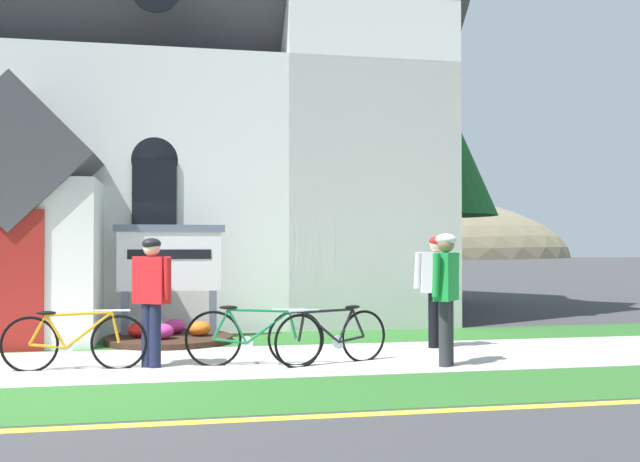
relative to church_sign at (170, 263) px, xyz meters
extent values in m
plane|color=#3D3D3F|center=(-1.10, -0.22, -1.26)|extent=(140.00, 140.00, 0.00)
cube|color=#B7B5AD|center=(-0.27, -2.53, -1.26)|extent=(32.00, 2.73, 0.01)
cube|color=#2D6628|center=(-0.27, -4.79, -1.26)|extent=(32.00, 1.78, 0.01)
cube|color=#2D6628|center=(-0.27, -0.28, -1.26)|extent=(24.00, 1.77, 0.01)
cube|color=yellow|center=(-0.27, -5.83, -1.26)|extent=(28.00, 0.16, 0.01)
cube|color=white|center=(-0.27, 5.24, 1.26)|extent=(11.35, 9.29, 5.05)
cube|color=#424247|center=(-0.27, 5.24, 5.26)|extent=(11.85, 9.46, 9.46)
cube|color=white|center=(3.76, 2.25, 4.13)|extent=(3.31, 3.31, 10.80)
cube|color=white|center=(-2.31, -0.20, 0.04)|extent=(2.40, 1.60, 2.60)
cube|color=#424247|center=(-2.31, -0.20, 1.69)|extent=(2.40, 1.80, 2.40)
cube|color=maroon|center=(-2.31, -1.02, -0.21)|extent=(1.00, 0.06, 2.10)
cube|color=black|center=(-0.27, 0.57, 0.84)|extent=(0.76, 0.06, 1.90)
cone|color=black|center=(-0.27, 0.57, 1.79)|extent=(0.80, 0.06, 0.80)
cube|color=slate|center=(-0.72, 0.00, -0.86)|extent=(0.12, 0.12, 0.80)
cube|color=slate|center=(0.72, 0.00, -0.86)|extent=(0.12, 0.12, 0.80)
cube|color=white|center=(0.00, 0.00, 0.03)|extent=(1.71, 0.09, 0.98)
cube|color=slate|center=(0.00, 0.00, 0.58)|extent=(1.83, 0.13, 0.12)
cube|color=black|center=(0.00, -0.04, 0.15)|extent=(1.37, 0.02, 0.16)
cylinder|color=#382319|center=(0.00, -0.39, -1.21)|extent=(2.04, 2.04, 0.10)
ellipsoid|color=orange|center=(0.49, -0.43, -1.04)|extent=(0.36, 0.36, 0.24)
ellipsoid|color=#CC338C|center=(0.09, -0.03, -1.04)|extent=(0.36, 0.36, 0.24)
ellipsoid|color=red|center=(-0.47, -0.44, -1.04)|extent=(0.36, 0.36, 0.24)
ellipsoid|color=#CC338C|center=(-0.10, -0.72, -1.04)|extent=(0.36, 0.36, 0.24)
torus|color=black|center=(-1.67, -2.82, -0.93)|extent=(0.71, 0.05, 0.70)
torus|color=black|center=(-0.60, -2.85, -0.93)|extent=(0.71, 0.05, 0.70)
cylinder|color=orange|center=(-0.96, -2.84, -0.76)|extent=(0.58, 0.05, 0.46)
cylinder|color=orange|center=(-1.08, -2.84, -0.56)|extent=(0.80, 0.05, 0.06)
cylinder|color=orange|center=(-1.36, -2.83, -0.77)|extent=(0.27, 0.04, 0.43)
cylinder|color=orange|center=(-1.46, -2.83, -0.95)|extent=(0.44, 0.05, 0.09)
cylinder|color=orange|center=(-1.58, -2.82, -0.75)|extent=(0.23, 0.04, 0.38)
cylinder|color=orange|center=(-0.64, -2.85, -0.74)|extent=(0.12, 0.04, 0.39)
ellipsoid|color=black|center=(-1.48, -2.83, -0.54)|extent=(0.24, 0.09, 0.05)
cylinder|color=silver|center=(-0.68, -2.85, -0.52)|extent=(0.44, 0.04, 0.03)
cylinder|color=silver|center=(-1.24, -2.83, -0.98)|extent=(0.18, 0.02, 0.18)
torus|color=black|center=(0.58, -2.85, -0.91)|extent=(0.73, 0.15, 0.74)
torus|color=black|center=(1.64, -3.02, -0.91)|extent=(0.73, 0.15, 0.74)
cylinder|color=#19723F|center=(1.28, -2.96, -0.76)|extent=(0.58, 0.12, 0.44)
cylinder|color=#19723F|center=(1.16, -2.94, -0.55)|extent=(0.79, 0.15, 0.06)
cylinder|color=#19723F|center=(0.89, -2.90, -0.75)|extent=(0.27, 0.08, 0.45)
cylinder|color=#19723F|center=(0.79, -2.89, -0.94)|extent=(0.43, 0.10, 0.09)
cylinder|color=#19723F|center=(0.68, -2.87, -0.72)|extent=(0.23, 0.07, 0.40)
cylinder|color=#19723F|center=(1.59, -3.01, -0.74)|extent=(0.12, 0.05, 0.36)
ellipsoid|color=black|center=(0.77, -2.88, -0.50)|extent=(0.25, 0.12, 0.05)
cylinder|color=silver|center=(1.55, -3.00, -0.54)|extent=(0.44, 0.09, 0.03)
cylinder|color=silver|center=(1.00, -2.92, -0.97)|extent=(0.18, 0.05, 0.18)
torus|color=black|center=(2.59, -2.84, -0.93)|extent=(0.68, 0.27, 0.71)
torus|color=black|center=(1.65, -3.18, -0.93)|extent=(0.68, 0.27, 0.71)
cylinder|color=black|center=(1.97, -3.07, -0.77)|extent=(0.52, 0.22, 0.45)
cylinder|color=black|center=(2.07, -3.03, -0.56)|extent=(0.71, 0.29, 0.04)
cylinder|color=black|center=(2.32, -2.94, -0.77)|extent=(0.25, 0.12, 0.44)
cylinder|color=black|center=(2.40, -2.91, -0.95)|extent=(0.39, 0.17, 0.09)
cylinder|color=black|center=(2.51, -2.87, -0.74)|extent=(0.21, 0.11, 0.39)
cylinder|color=black|center=(1.69, -3.17, -0.74)|extent=(0.12, 0.07, 0.38)
ellipsoid|color=black|center=(2.42, -2.90, -0.52)|extent=(0.25, 0.16, 0.05)
cylinder|color=silver|center=(1.72, -3.16, -0.54)|extent=(0.42, 0.18, 0.03)
cylinder|color=silver|center=(2.22, -2.98, -0.98)|extent=(0.18, 0.08, 0.18)
cylinder|color=#191E38|center=(-0.25, -2.79, -0.85)|extent=(0.15, 0.15, 0.82)
cylinder|color=#191E38|center=(-0.15, -2.86, -0.85)|extent=(0.15, 0.15, 0.82)
cube|color=red|center=(-0.20, -2.83, -0.14)|extent=(0.49, 0.43, 0.60)
sphere|color=beige|center=(-0.20, -2.83, 0.26)|extent=(0.21, 0.21, 0.21)
ellipsoid|color=black|center=(-0.20, -2.83, 0.32)|extent=(0.34, 0.35, 0.15)
cylinder|color=red|center=(-0.41, -2.63, -0.11)|extent=(0.09, 0.10, 0.54)
cylinder|color=red|center=(0.00, -3.02, -0.11)|extent=(0.09, 0.17, 0.55)
cylinder|color=black|center=(3.94, -1.85, -0.84)|extent=(0.15, 0.15, 0.84)
cylinder|color=black|center=(4.05, -1.87, -0.84)|extent=(0.15, 0.15, 0.84)
cube|color=silver|center=(4.00, -1.86, -0.11)|extent=(0.50, 0.28, 0.62)
sphere|color=beige|center=(4.00, -1.86, 0.30)|extent=(0.22, 0.22, 0.22)
ellipsoid|color=red|center=(4.00, -1.86, 0.36)|extent=(0.27, 0.31, 0.15)
cylinder|color=silver|center=(3.72, -1.77, -0.08)|extent=(0.09, 0.18, 0.56)
cylinder|color=silver|center=(4.27, -1.95, -0.08)|extent=(0.09, 0.15, 0.56)
cylinder|color=#2D2D33|center=(3.49, -3.50, -0.84)|extent=(0.15, 0.15, 0.85)
cylinder|color=#2D2D33|center=(3.58, -3.40, -0.84)|extent=(0.15, 0.15, 0.85)
cube|color=green|center=(3.54, -3.45, -0.10)|extent=(0.45, 0.50, 0.62)
sphere|color=#936B51|center=(3.54, -3.45, 0.32)|extent=(0.22, 0.22, 0.22)
ellipsoid|color=silver|center=(3.54, -3.45, 0.38)|extent=(0.36, 0.35, 0.15)
cylinder|color=green|center=(3.33, -3.65, -0.07)|extent=(0.09, 0.14, 0.56)
cylinder|color=green|center=(3.75, -3.25, -0.07)|extent=(0.09, 0.11, 0.56)
cylinder|color=#4C3823|center=(6.51, 6.16, -0.09)|extent=(0.32, 0.32, 2.34)
cone|color=#195623|center=(6.51, 6.16, 3.45)|extent=(4.06, 4.06, 4.75)
ellipsoid|color=#847A5B|center=(13.74, 77.42, -1.26)|extent=(73.03, 43.42, 18.73)
camera|label=1|loc=(0.10, -12.40, 0.31)|focal=40.96mm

